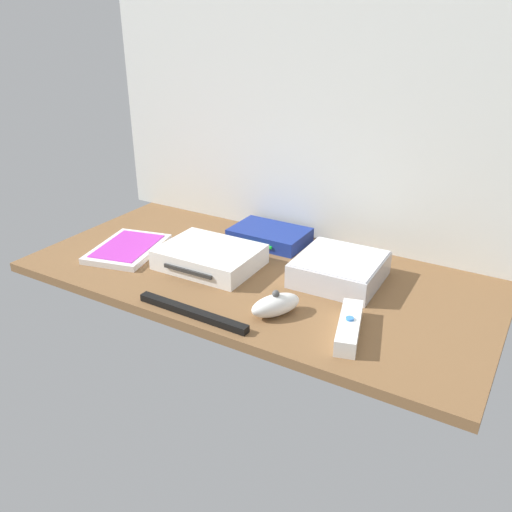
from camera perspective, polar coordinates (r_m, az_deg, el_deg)
ground_plane at (r=115.46cm, az=-0.00°, el=-2.25°), size 100.00×48.00×2.00cm
back_wall at (r=126.10cm, az=5.93°, el=15.79°), size 110.00×1.20×64.00cm
game_console at (r=117.60cm, az=-4.96°, el=-0.09°), size 21.25×16.76×4.40cm
mini_computer at (r=112.07cm, az=8.90°, el=-1.38°), size 17.52×17.52×5.30cm
game_case at (r=128.31cm, az=-13.55°, el=0.78°), size 17.64×21.64×1.56cm
network_router at (r=129.62cm, az=1.47°, el=2.20°), size 18.03×12.43×3.40cm
remote_wand at (r=94.79cm, az=9.92°, el=-7.48°), size 7.50×15.22×3.40cm
remote_nunchuk at (r=98.91cm, az=2.11°, el=-5.25°), size 8.79×10.86×5.10cm
sensor_bar at (r=99.83cm, az=-6.84°, el=-6.01°), size 24.02×2.13×1.40cm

